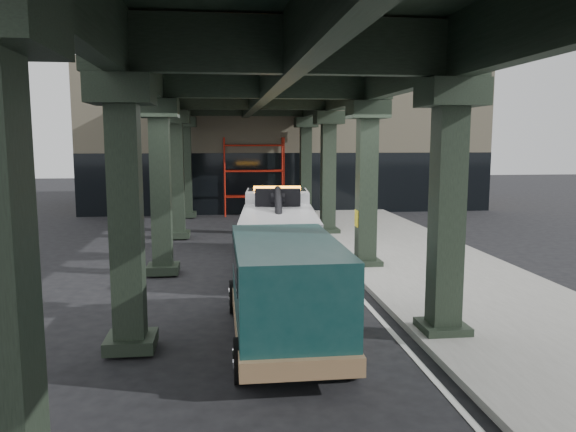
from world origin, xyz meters
TOP-DOWN VIEW (x-y plane):
  - ground at (0.00, 0.00)m, footprint 90.00×90.00m
  - sidewalk at (4.50, 2.00)m, footprint 5.00×40.00m
  - lane_stripe at (1.70, 2.00)m, footprint 0.12×38.00m
  - viaduct at (-0.40, 2.00)m, footprint 7.40×32.00m
  - building at (2.00, 20.00)m, footprint 22.00×10.00m
  - scaffolding at (0.00, 14.64)m, footprint 3.08×0.88m
  - tow_truck at (0.05, 2.96)m, footprint 2.72×7.63m
  - towed_van at (-0.54, -3.99)m, footprint 2.06×5.10m

SIDE VIEW (x-z plane):
  - ground at x=0.00m, z-range 0.00..0.00m
  - lane_stripe at x=1.70m, z-range 0.00..0.01m
  - sidewalk at x=4.50m, z-range 0.00..0.15m
  - towed_van at x=-0.54m, z-range 0.08..2.14m
  - tow_truck at x=0.05m, z-range -0.03..2.42m
  - scaffolding at x=0.00m, z-range 0.11..4.11m
  - building at x=2.00m, z-range 0.00..8.00m
  - viaduct at x=-0.40m, z-range 2.26..8.66m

